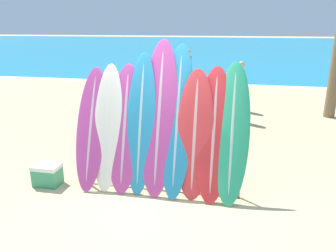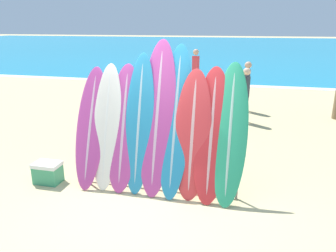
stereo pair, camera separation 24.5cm
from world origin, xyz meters
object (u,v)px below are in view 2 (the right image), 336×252
surfboard_slot_3 (139,124)px  person_far_right (196,69)px  surfboard_slot_6 (192,135)px  person_far_left (185,94)px  surfboard_slot_0 (91,128)px  person_mid_beach (247,85)px  surfboard_slot_8 (230,134)px  surfboard_slot_1 (107,127)px  surfboard_slot_7 (211,135)px  surfboard_rack (156,164)px  surfboard_slot_5 (175,121)px  cooler_box (48,172)px  surfboard_slot_4 (157,118)px  surfboard_slot_2 (123,128)px  person_near_water (245,93)px

surfboard_slot_3 → person_far_right: surfboard_slot_3 is taller
surfboard_slot_6 → person_far_left: size_ratio=1.25×
person_far_right → surfboard_slot_0: bearing=114.3°
person_mid_beach → surfboard_slot_8: bearing=4.2°
surfboard_slot_3 → person_far_right: 8.42m
person_mid_beach → person_far_right: (-2.10, 2.67, 0.09)m
surfboard_slot_1 → person_far_left: (0.61, 3.71, -0.15)m
surfboard_slot_3 → surfboard_slot_7: (1.19, -0.01, -0.10)m
surfboard_slot_8 → surfboard_slot_7: bearing=-177.5°
surfboard_rack → surfboard_slot_0: bearing=178.8°
surfboard_slot_0 → surfboard_slot_5: 1.48m
surfboard_slot_1 → cooler_box: (-1.07, -0.24, -0.85)m
surfboard_slot_5 → cooler_box: (-2.24, -0.32, -1.02)m
surfboard_slot_4 → surfboard_slot_8: size_ratio=1.15×
surfboard_slot_5 → surfboard_slot_7: bearing=-5.6°
person_mid_beach → surfboard_rack: bearing=-7.2°
surfboard_slot_1 → surfboard_slot_7: (1.76, 0.02, -0.00)m
surfboard_slot_1 → surfboard_slot_7: surfboard_slot_1 is taller
surfboard_slot_2 → person_far_left: (0.32, 3.70, -0.15)m
person_far_left → person_near_water: bearing=86.7°
surfboard_slot_4 → surfboard_slot_6: (0.60, -0.08, -0.22)m
cooler_box → person_near_water: bearing=55.1°
surfboard_slot_1 → surfboard_slot_3: 0.58m
surfboard_slot_1 → person_mid_beach: bearing=69.0°
surfboard_slot_7 → person_far_left: 3.87m
person_mid_beach → surfboard_slot_1: bearing=-15.2°
surfboard_slot_8 → person_mid_beach: (0.17, 5.73, -0.21)m
surfboard_rack → surfboard_slot_1: (-0.87, 0.02, 0.57)m
surfboard_slot_6 → person_near_water: (0.74, 4.44, -0.17)m
surfboard_slot_2 → surfboard_slot_6: surfboard_slot_2 is taller
surfboard_rack → person_far_right: 8.50m
person_mid_beach → cooler_box: bearing=-22.9°
surfboard_slot_5 → cooler_box: surfboard_slot_5 is taller
surfboard_slot_5 → surfboard_slot_0: bearing=-177.1°
surfboard_slot_3 → surfboard_slot_1: bearing=-177.5°
surfboard_slot_0 → person_mid_beach: surfboard_slot_0 is taller
surfboard_slot_6 → cooler_box: bearing=-174.6°
person_mid_beach → person_far_right: person_far_right is taller
surfboard_slot_8 → person_far_left: surfboard_slot_8 is taller
surfboard_slot_4 → person_mid_beach: 5.85m
person_far_left → cooler_box: 4.36m
surfboard_slot_4 → person_mid_beach: (1.35, 5.68, -0.37)m
surfboard_slot_1 → person_mid_beach: (2.22, 5.76, -0.17)m
person_near_water → person_far_left: size_ratio=0.96×
surfboard_slot_2 → person_near_water: surfboard_slot_2 is taller
surfboard_slot_6 → surfboard_slot_7: surfboard_slot_7 is taller
surfboard_slot_5 → cooler_box: size_ratio=5.19×
surfboard_slot_2 → cooler_box: surfboard_slot_2 is taller
person_near_water → person_far_right: person_far_right is taller
surfboard_rack → surfboard_slot_3: surfboard_slot_3 is taller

